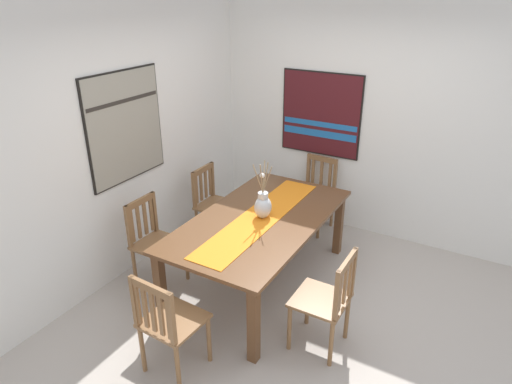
% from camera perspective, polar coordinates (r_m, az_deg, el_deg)
% --- Properties ---
extents(ground_plane, '(6.40, 6.40, 0.03)m').
position_cam_1_polar(ground_plane, '(4.36, 4.69, -14.69)').
color(ground_plane, '#B2A89E').
extents(wall_back, '(6.40, 0.12, 2.70)m').
position_cam_1_polar(wall_back, '(4.68, -15.81, 6.40)').
color(wall_back, silver).
rests_on(wall_back, ground_plane).
extents(wall_side, '(0.12, 6.40, 2.70)m').
position_cam_1_polar(wall_side, '(5.32, 14.01, 8.73)').
color(wall_side, silver).
rests_on(wall_side, ground_plane).
extents(dining_table, '(2.02, 1.10, 0.74)m').
position_cam_1_polar(dining_table, '(4.32, 0.52, -4.28)').
color(dining_table, brown).
rests_on(dining_table, ground_plane).
extents(table_runner, '(1.86, 0.36, 0.01)m').
position_cam_1_polar(table_runner, '(4.28, 0.52, -3.22)').
color(table_runner, orange).
rests_on(table_runner, dining_table).
extents(centerpiece_vase, '(0.22, 0.18, 0.56)m').
position_cam_1_polar(centerpiece_vase, '(4.23, 0.88, -1.68)').
color(centerpiece_vase, silver).
rests_on(centerpiece_vase, dining_table).
extents(chair_0, '(0.42, 0.42, 0.89)m').
position_cam_1_polar(chair_0, '(3.73, 8.91, -13.27)').
color(chair_0, brown).
rests_on(chair_0, ground_plane).
extents(chair_1, '(0.45, 0.45, 0.88)m').
position_cam_1_polar(chair_1, '(5.50, 7.49, -0.01)').
color(chair_1, brown).
rests_on(chair_1, ground_plane).
extents(chair_2, '(0.43, 0.43, 0.88)m').
position_cam_1_polar(chair_2, '(5.20, -5.35, -1.36)').
color(chair_2, brown).
rests_on(chair_2, ground_plane).
extents(chair_3, '(0.44, 0.44, 0.89)m').
position_cam_1_polar(chair_3, '(3.53, -11.05, -15.78)').
color(chair_3, brown).
rests_on(chair_3, ground_plane).
extents(chair_4, '(0.42, 0.42, 0.90)m').
position_cam_1_polar(chair_4, '(4.54, -12.74, -6.01)').
color(chair_4, brown).
rests_on(chair_4, ground_plane).
extents(painting_on_back_wall, '(0.95, 0.05, 1.06)m').
position_cam_1_polar(painting_on_back_wall, '(4.53, -16.20, 7.93)').
color(painting_on_back_wall, black).
extents(painting_on_side_wall, '(0.05, 0.98, 0.98)m').
position_cam_1_polar(painting_on_side_wall, '(5.42, 8.20, 9.69)').
color(painting_on_side_wall, black).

